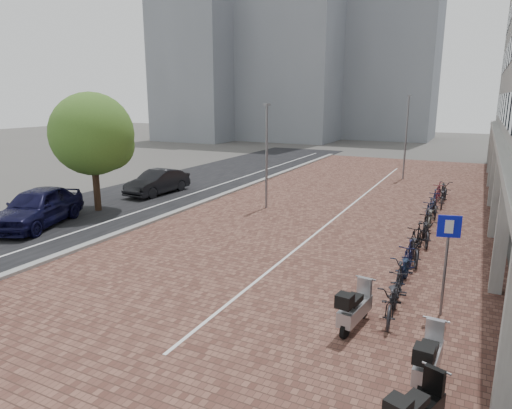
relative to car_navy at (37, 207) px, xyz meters
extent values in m
plane|color=#474442|center=(9.25, -2.92, -0.86)|extent=(140.00, 140.00, 0.00)
cube|color=brown|center=(11.25, 9.08, -0.85)|extent=(14.50, 42.00, 0.04)
cube|color=black|center=(0.25, 9.08, -0.86)|extent=(8.00, 50.00, 0.03)
cube|color=gray|center=(4.15, 9.08, -0.79)|extent=(0.35, 42.00, 0.14)
cube|color=white|center=(2.25, 9.08, -0.84)|extent=(0.12, 44.00, 0.00)
cube|color=white|center=(11.45, 9.08, -0.83)|extent=(0.10, 30.00, 0.00)
cube|color=black|center=(18.85, 13.08, 0.84)|extent=(0.15, 38.00, 3.20)
cube|color=#A5A5A0|center=(18.65, 13.08, 2.59)|extent=(1.60, 38.00, 0.30)
cube|color=#A5A5A0|center=(18.05, 1.08, 0.84)|extent=(0.35, 0.35, 3.40)
cube|color=#A5A5A0|center=(18.05, 7.08, 0.84)|extent=(0.35, 0.35, 3.40)
cube|color=#A5A5A0|center=(18.05, 13.08, 0.84)|extent=(0.35, 0.35, 3.40)
cube|color=#A5A5A0|center=(18.05, 19.08, 0.84)|extent=(0.35, 0.35, 3.40)
cube|color=#A5A5A0|center=(18.05, 25.08, 0.84)|extent=(0.35, 0.35, 3.40)
cube|color=#A5A5A0|center=(18.05, 31.08, 0.84)|extent=(0.35, 0.35, 3.40)
cube|color=gray|center=(-6.75, 45.08, 15.14)|extent=(14.00, 12.00, 32.00)
cube|color=gray|center=(5.25, 52.08, 12.14)|extent=(12.00, 10.00, 26.00)
cube|color=gray|center=(-16.75, 39.08, 9.14)|extent=(10.00, 10.00, 20.00)
imported|color=black|center=(0.00, 0.00, 0.00)|extent=(3.56, 5.44, 1.72)
imported|color=black|center=(0.41, 7.83, -0.15)|extent=(1.72, 4.40, 1.43)
cylinder|color=slate|center=(16.75, -1.11, 0.38)|extent=(0.07, 0.07, 2.49)
cube|color=#0E17BA|center=(16.75, -1.14, 1.57)|extent=(0.56, 0.17, 0.57)
cylinder|color=slate|center=(7.67, 7.45, 1.76)|extent=(0.12, 0.12, 5.24)
cylinder|color=gray|center=(12.63, 19.31, 1.98)|extent=(0.12, 0.12, 5.68)
cylinder|color=#382619|center=(0.25, 3.26, 0.42)|extent=(0.33, 0.33, 2.56)
sphere|color=#3B5F20|center=(0.25, 3.26, 2.98)|extent=(4.02, 4.02, 4.02)
sphere|color=#3B5F20|center=(0.71, 3.81, 2.43)|extent=(2.56, 2.56, 2.56)
imported|color=black|center=(15.62, -1.92, -0.34)|extent=(0.88, 2.03, 1.04)
imported|color=black|center=(15.59, -0.77, -0.34)|extent=(0.63, 1.78, 1.05)
imported|color=#121C31|center=(15.57, 0.38, -0.34)|extent=(0.69, 1.97, 1.04)
imported|color=black|center=(15.51, 1.53, -0.34)|extent=(0.56, 1.76, 1.05)
imported|color=black|center=(15.58, 2.68, -0.34)|extent=(1.11, 2.08, 1.04)
imported|color=black|center=(15.47, 3.83, -0.34)|extent=(0.76, 1.80, 1.05)
imported|color=black|center=(15.70, 4.98, -0.34)|extent=(1.04, 2.06, 1.04)
imported|color=black|center=(15.55, 6.13, -0.34)|extent=(0.53, 1.76, 1.05)
imported|color=#51504A|center=(15.62, 7.28, -0.34)|extent=(0.77, 2.00, 1.04)
imported|color=#121932|center=(15.45, 8.43, -0.34)|extent=(0.61, 1.78, 1.05)
imported|color=black|center=(15.58, 9.58, -0.34)|extent=(0.99, 2.06, 1.04)
imported|color=#151A3A|center=(15.45, 10.73, -0.34)|extent=(0.55, 1.76, 1.05)
imported|color=black|center=(15.77, 11.88, -0.34)|extent=(0.79, 2.01, 1.04)
imported|color=#551621|center=(15.45, 13.03, -0.34)|extent=(0.57, 1.77, 1.05)
imported|color=black|center=(15.67, 14.18, -0.34)|extent=(1.01, 2.06, 1.04)
camera|label=1|loc=(17.23, -12.99, 4.71)|focal=31.63mm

